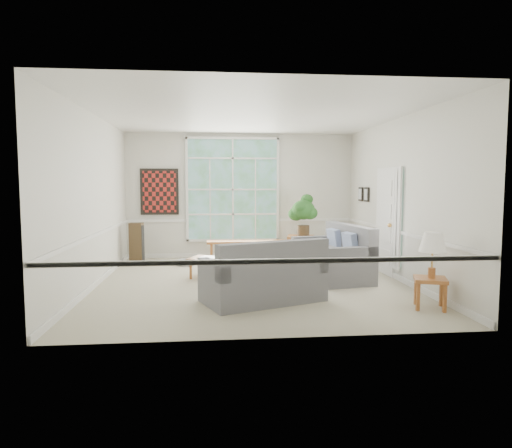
{
  "coord_description": "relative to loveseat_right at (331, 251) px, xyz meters",
  "views": [
    {
      "loc": [
        -0.7,
        -8.11,
        1.79
      ],
      "look_at": [
        0.1,
        0.2,
        1.05
      ],
      "focal_mm": 32.0,
      "sensor_mm": 36.0,
      "label": 1
    }
  ],
  "objects": [
    {
      "name": "pet_bed",
      "position": [
        -2.83,
        1.61,
        -0.44
      ],
      "size": [
        0.52,
        0.52,
        0.13
      ],
      "primitive_type": "cylinder",
      "rotation": [
        0.0,
        0.0,
        -0.27
      ],
      "color": "gray",
      "rests_on": "floor"
    },
    {
      "name": "wall_left",
      "position": [
        -4.29,
        -0.3,
        1.0
      ],
      "size": [
        0.02,
        6.0,
        3.0
      ],
      "primitive_type": "cube",
      "color": "silver",
      "rests_on": "ground"
    },
    {
      "name": "table_lamp",
      "position": [
        0.86,
        -2.27,
        0.27
      ],
      "size": [
        0.52,
        0.52,
        0.65
      ],
      "primitive_type": null,
      "rotation": [
        0.0,
        0.0,
        -0.56
      ],
      "color": "white",
      "rests_on": "side_table"
    },
    {
      "name": "entry_door",
      "position": [
        1.17,
        0.3,
        0.55
      ],
      "size": [
        0.08,
        0.9,
        2.1
      ],
      "primitive_type": "cube",
      "color": "white",
      "rests_on": "floor"
    },
    {
      "name": "cat",
      "position": [
        -0.21,
        0.63,
        0.09
      ],
      "size": [
        0.43,
        0.39,
        0.17
      ],
      "primitive_type": "ellipsoid",
      "rotation": [
        0.0,
        0.0,
        0.51
      ],
      "color": "black",
      "rests_on": "loveseat_right"
    },
    {
      "name": "wall_art",
      "position": [
        -3.49,
        2.65,
        1.1
      ],
      "size": [
        0.9,
        0.06,
        1.1
      ],
      "primitive_type": "cube",
      "color": "#5E1915",
      "rests_on": "wall_back"
    },
    {
      "name": "ceiling",
      "position": [
        -1.54,
        -0.3,
        2.5
      ],
      "size": [
        5.5,
        6.0,
        0.02
      ],
      "primitive_type": "cube",
      "color": "white",
      "rests_on": "ground"
    },
    {
      "name": "wall_right",
      "position": [
        1.21,
        -0.3,
        1.0
      ],
      "size": [
        0.02,
        6.0,
        3.0
      ],
      "primitive_type": "cube",
      "color": "silver",
      "rests_on": "ground"
    },
    {
      "name": "coffee_table",
      "position": [
        -2.15,
        0.15,
        -0.31
      ],
      "size": [
        1.18,
        0.92,
        0.39
      ],
      "primitive_type": "cube",
      "rotation": [
        0.0,
        0.0,
        -0.39
      ],
      "color": "#A55D2B",
      "rests_on": "floor"
    },
    {
      "name": "floor",
      "position": [
        -1.54,
        -0.3,
        -0.51
      ],
      "size": [
        5.5,
        6.0,
        0.01
      ],
      "primitive_type": "cube",
      "color": "#ACA58C",
      "rests_on": "ground"
    },
    {
      "name": "floor_speaker",
      "position": [
        -3.94,
        1.96,
        -0.05
      ],
      "size": [
        0.31,
        0.26,
        0.91
      ],
      "primitive_type": "cube",
      "rotation": [
        0.0,
        0.0,
        -0.15
      ],
      "color": "#41301B",
      "rests_on": "floor"
    },
    {
      "name": "houseplant",
      "position": [
        -0.17,
        1.83,
        0.58
      ],
      "size": [
        0.59,
        0.59,
        0.98
      ],
      "primitive_type": null,
      "rotation": [
        0.0,
        0.0,
        0.04
      ],
      "color": "#265A21",
      "rests_on": "end_table"
    },
    {
      "name": "window_back",
      "position": [
        -1.74,
        2.66,
        1.15
      ],
      "size": [
        2.3,
        0.08,
        2.4
      ],
      "primitive_type": "cube",
      "color": "white",
      "rests_on": "wall_back"
    },
    {
      "name": "loveseat_right",
      "position": [
        0.0,
        0.0,
        0.0
      ],
      "size": [
        1.24,
        1.99,
        1.01
      ],
      "primitive_type": "cube",
      "rotation": [
        0.0,
        0.0,
        0.16
      ],
      "color": "slate",
      "rests_on": "floor"
    },
    {
      "name": "end_table",
      "position": [
        -0.23,
        1.82,
        -0.21
      ],
      "size": [
        0.71,
        0.71,
        0.6
      ],
      "primitive_type": "cube",
      "rotation": [
        0.0,
        0.0,
        -0.22
      ],
      "color": "#A55D2B",
      "rests_on": "floor"
    },
    {
      "name": "wall_back",
      "position": [
        -1.54,
        2.7,
        1.0
      ],
      "size": [
        5.5,
        0.02,
        3.0
      ],
      "primitive_type": "cube",
      "color": "silver",
      "rests_on": "ground"
    },
    {
      "name": "wall_frame_near",
      "position": [
        1.17,
        1.45,
        1.05
      ],
      "size": [
        0.04,
        0.26,
        0.32
      ],
      "primitive_type": "cube",
      "color": "black",
      "rests_on": "wall_right"
    },
    {
      "name": "pewter_bowl",
      "position": [
        -2.08,
        0.09,
        -0.08
      ],
      "size": [
        0.41,
        0.41,
        0.08
      ],
      "primitive_type": "imported",
      "rotation": [
        0.0,
        0.0,
        -0.39
      ],
      "color": "gray",
      "rests_on": "coffee_table"
    },
    {
      "name": "wall_front",
      "position": [
        -1.54,
        -3.3,
        1.0
      ],
      "size": [
        5.5,
        0.02,
        3.0
      ],
      "primitive_type": "cube",
      "color": "silver",
      "rests_on": "ground"
    },
    {
      "name": "door_sidelight",
      "position": [
        1.17,
        -0.33,
        0.65
      ],
      "size": [
        0.08,
        0.26,
        1.9
      ],
      "primitive_type": "cube",
      "color": "white",
      "rests_on": "wall_right"
    },
    {
      "name": "wall_frame_far",
      "position": [
        1.17,
        1.85,
        1.05
      ],
      "size": [
        0.04,
        0.26,
        0.32
      ],
      "primitive_type": "cube",
      "color": "black",
      "rests_on": "wall_right"
    },
    {
      "name": "loveseat_front",
      "position": [
        -1.48,
        -1.61,
        -0.03
      ],
      "size": [
        1.98,
        1.5,
        0.96
      ],
      "primitive_type": "cube",
      "rotation": [
        0.0,
        0.0,
        0.37
      ],
      "color": "slate",
      "rests_on": "floor"
    },
    {
      "name": "window_bench",
      "position": [
        -1.41,
        2.18,
        -0.28
      ],
      "size": [
        1.93,
        0.39,
        0.45
      ],
      "primitive_type": "cube",
      "rotation": [
        0.0,
        0.0,
        -0.01
      ],
      "color": "#A55D2B",
      "rests_on": "floor"
    },
    {
      "name": "side_table",
      "position": [
        0.86,
        -2.26,
        -0.28
      ],
      "size": [
        0.56,
        0.56,
        0.45
      ],
      "primitive_type": "cube",
      "rotation": [
        0.0,
        0.0,
        -0.35
      ],
      "color": "#A55D2B",
      "rests_on": "floor"
    }
  ]
}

